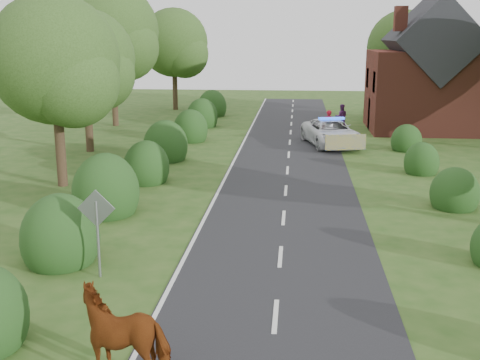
# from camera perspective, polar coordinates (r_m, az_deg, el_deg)

# --- Properties ---
(ground) EXTENTS (120.00, 120.00, 0.00)m
(ground) POSITION_cam_1_polar(r_m,az_deg,el_deg) (14.88, 3.38, -12.82)
(ground) COLOR #294E18
(road) EXTENTS (6.00, 70.00, 0.02)m
(road) POSITION_cam_1_polar(r_m,az_deg,el_deg) (29.08, 4.49, 0.47)
(road) COLOR black
(road) RESTS_ON ground
(road_markings) EXTENTS (4.96, 70.00, 0.01)m
(road_markings) POSITION_cam_1_polar(r_m,az_deg,el_deg) (27.14, 1.03, -0.42)
(road_markings) COLOR white
(road_markings) RESTS_ON road
(hedgerow_left) EXTENTS (2.75, 50.41, 3.00)m
(hedgerow_left) POSITION_cam_1_polar(r_m,az_deg,el_deg) (26.61, -9.78, 0.70)
(hedgerow_left) COLOR #26441C
(hedgerow_left) RESTS_ON ground
(hedgerow_right) EXTENTS (2.10, 45.78, 2.10)m
(hedgerow_right) POSITION_cam_1_polar(r_m,az_deg,el_deg) (26.01, 19.03, -0.60)
(hedgerow_right) COLOR #26441C
(hedgerow_right) RESTS_ON ground
(tree_left_a) EXTENTS (5.74, 5.60, 8.38)m
(tree_left_a) POSITION_cam_1_polar(r_m,az_deg,el_deg) (27.17, -16.81, 10.38)
(tree_left_a) COLOR #332316
(tree_left_a) RESTS_ON ground
(tree_left_b) EXTENTS (5.74, 5.60, 8.07)m
(tree_left_b) POSITION_cam_1_polar(r_m,az_deg,el_deg) (35.20, -14.17, 10.69)
(tree_left_b) COLOR #332316
(tree_left_b) RESTS_ON ground
(tree_left_c) EXTENTS (6.97, 6.80, 10.22)m
(tree_left_c) POSITION_cam_1_polar(r_m,az_deg,el_deg) (45.09, -11.78, 13.27)
(tree_left_c) COLOR #332316
(tree_left_c) RESTS_ON ground
(tree_left_d) EXTENTS (6.15, 6.00, 8.89)m
(tree_left_d) POSITION_cam_1_polar(r_m,az_deg,el_deg) (54.22, -6.03, 12.56)
(tree_left_d) COLOR #332316
(tree_left_d) RESTS_ON ground
(tree_right_c) EXTENTS (6.15, 6.00, 8.58)m
(tree_right_c) POSITION_cam_1_polar(r_m,az_deg,el_deg) (51.94, 15.59, 11.77)
(tree_right_c) COLOR #332316
(tree_right_c) RESTS_ON ground
(road_sign) EXTENTS (1.06, 0.08, 2.53)m
(road_sign) POSITION_cam_1_polar(r_m,az_deg,el_deg) (16.99, -13.42, -3.75)
(road_sign) COLOR gray
(road_sign) RESTS_ON ground
(house) EXTENTS (8.00, 7.40, 9.17)m
(house) POSITION_cam_1_polar(r_m,az_deg,el_deg) (44.34, 17.49, 9.38)
(house) COLOR brown
(house) RESTS_ON ground
(cow) EXTENTS (2.23, 1.18, 1.58)m
(cow) POSITION_cam_1_polar(r_m,az_deg,el_deg) (12.45, -10.68, -14.58)
(cow) COLOR #61250E
(cow) RESTS_ON ground
(police_van) EXTENTS (3.87, 6.16, 1.73)m
(police_van) POSITION_cam_1_polar(r_m,az_deg,el_deg) (37.04, 8.64, 4.45)
(police_van) COLOR silver
(police_van) RESTS_ON ground
(pedestrian_red) EXTENTS (0.80, 0.70, 1.85)m
(pedestrian_red) POSITION_cam_1_polar(r_m,az_deg,el_deg) (39.58, 8.36, 5.24)
(pedestrian_red) COLOR #A91124
(pedestrian_red) RESTS_ON ground
(pedestrian_purple) EXTENTS (0.89, 0.70, 1.80)m
(pedestrian_purple) POSITION_cam_1_polar(r_m,az_deg,el_deg) (43.55, 9.58, 5.93)
(pedestrian_purple) COLOR #672A71
(pedestrian_purple) RESTS_ON ground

